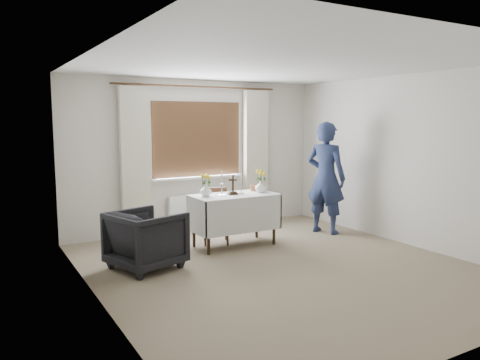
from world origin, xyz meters
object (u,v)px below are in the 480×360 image
Objects in this scene: wooden_chair at (216,216)px; wooden_cross at (233,185)px; armchair at (146,239)px; person at (326,178)px; flower_vase_left at (206,190)px; flower_vase_right at (261,187)px; altar_table at (234,220)px.

wooden_chair is 0.58m from wooden_cross.
person is at bearing -101.32° from armchair.
flower_vase_left is 0.96× the size of flower_vase_right.
flower_vase_left is at bearing 174.30° from flower_vase_right.
wooden_cross is at bearing -92.43° from armchair.
flower_vase_right is (-1.24, 0.02, -0.06)m from person.
altar_table is at bearing 176.14° from flower_vase_right.
person is 6.32× the size of wooden_cross.
wooden_cross is at bearing -6.28° from flower_vase_left.
wooden_chair is 2.88× the size of wooden_cross.
person is at bearing -0.77° from flower_vase_right.
armchair is 1.99m from flower_vase_right.
wooden_chair is at bearing 56.78° from person.
altar_table reaches higher than armchair.
wooden_cross is 1.67× the size of flower_vase_left.
armchair is at bearing -157.50° from flower_vase_left.
altar_table is 1.51m from armchair.
flower_vase_left is (-0.27, -0.21, 0.43)m from wooden_chair.
flower_vase_left is (-2.12, 0.10, -0.06)m from person.
person reaches higher than wooden_cross.
flower_vase_right reaches higher than armchair.
wooden_chair reaches higher than altar_table.
flower_vase_left is 0.88m from flower_vase_right.
flower_vase_right is (0.60, -0.30, 0.44)m from wooden_chair.
armchair is at bearing -165.82° from altar_table.
wooden_chair is (-0.16, 0.27, 0.03)m from altar_table.
wooden_chair is at bearing 38.48° from flower_vase_left.
person reaches higher than flower_vase_left.
altar_table is at bearing 64.98° from person.
person is at bearing -2.80° from flower_vase_left.
altar_table is 0.68× the size of person.
flower_vase_left is at bearing 172.45° from altar_table.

